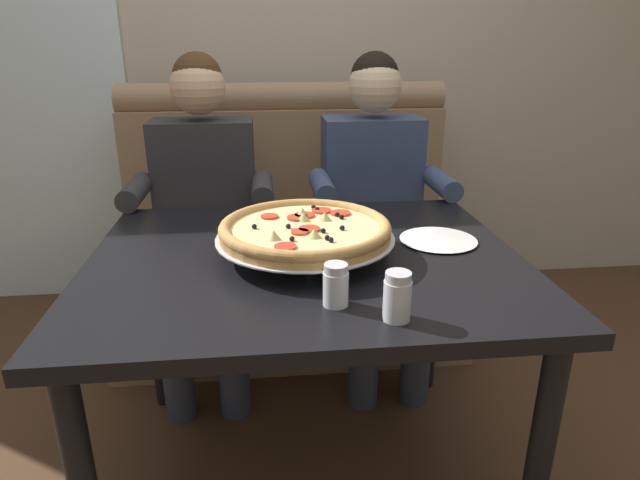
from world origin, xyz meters
name	(u,v)px	position (x,y,z in m)	size (l,w,h in m)	color
ground_plane	(308,471)	(0.00, 0.00, 0.00)	(16.00, 16.00, 0.00)	#4C3321
back_wall_with_window	(279,21)	(0.00, 1.53, 1.40)	(6.00, 0.12, 2.80)	#BCB29E
booth_bench	(289,249)	(0.00, 0.96, 0.40)	(1.52, 0.78, 1.13)	#937556
dining_table	(306,284)	(0.00, 0.00, 0.67)	(1.18, 0.98, 0.76)	black
diner_left	(204,204)	(-0.34, 0.69, 0.71)	(0.54, 0.64, 1.27)	#2D3342
diner_right	(375,198)	(0.34, 0.69, 0.71)	(0.54, 0.64, 1.27)	#2D3342
pizza	(306,230)	(0.00, 0.00, 0.83)	(0.49, 0.49, 0.11)	silver
shaker_oregano	(336,288)	(0.04, -0.30, 0.80)	(0.06, 0.06, 0.10)	white
shaker_pepper_flakes	(397,300)	(0.16, -0.38, 0.80)	(0.06, 0.06, 0.11)	white
plate_near_left	(438,238)	(0.40, 0.07, 0.77)	(0.23, 0.23, 0.02)	white
patio_chair	(50,166)	(-1.53, 2.35, 0.52)	(0.43, 0.43, 0.86)	black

